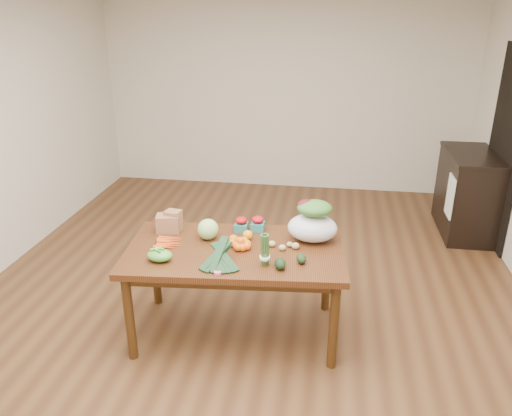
% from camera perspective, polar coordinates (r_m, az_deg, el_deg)
% --- Properties ---
extents(floor, '(6.00, 6.00, 0.00)m').
position_cam_1_polar(floor, '(4.63, -0.80, -9.90)').
color(floor, brown).
rests_on(floor, ground).
extents(room_walls, '(5.02, 6.02, 2.70)m').
position_cam_1_polar(room_walls, '(4.07, -0.90, 6.39)').
color(room_walls, beige).
rests_on(room_walls, floor).
extents(dining_table, '(1.71, 1.05, 0.75)m').
position_cam_1_polar(dining_table, '(3.98, -2.34, -9.47)').
color(dining_table, '#502A12').
rests_on(dining_table, floor).
extents(doorway_dark, '(0.02, 1.00, 2.10)m').
position_cam_1_polar(doorway_dark, '(5.93, 26.53, 6.13)').
color(doorway_dark, black).
rests_on(doorway_dark, floor).
extents(cabinet, '(0.52, 1.02, 0.94)m').
position_cam_1_polar(cabinet, '(6.16, 22.93, 1.57)').
color(cabinet, black).
rests_on(cabinet, floor).
extents(dish_towel, '(0.02, 0.28, 0.45)m').
position_cam_1_polar(dish_towel, '(5.75, 21.30, 1.25)').
color(dish_towel, white).
rests_on(dish_towel, cabinet).
extents(paper_bag, '(0.26, 0.22, 0.17)m').
position_cam_1_polar(paper_bag, '(4.10, -10.03, -1.53)').
color(paper_bag, '#986144').
rests_on(paper_bag, dining_table).
extents(cabbage, '(0.16, 0.16, 0.16)m').
position_cam_1_polar(cabbage, '(3.92, -5.51, -2.44)').
color(cabbage, '#ADD37A').
rests_on(cabbage, dining_table).
extents(strawberry_basket_a, '(0.11, 0.11, 0.10)m').
position_cam_1_polar(strawberry_basket_a, '(4.06, -1.69, -2.01)').
color(strawberry_basket_a, red).
rests_on(strawberry_basket_a, dining_table).
extents(strawberry_basket_b, '(0.11, 0.11, 0.09)m').
position_cam_1_polar(strawberry_basket_b, '(4.07, 0.22, -1.91)').
color(strawberry_basket_b, red).
rests_on(strawberry_basket_b, dining_table).
extents(orange_a, '(0.08, 0.08, 0.08)m').
position_cam_1_polar(orange_a, '(3.84, -2.59, -3.63)').
color(orange_a, orange).
rests_on(orange_a, dining_table).
extents(orange_b, '(0.08, 0.08, 0.08)m').
position_cam_1_polar(orange_b, '(3.91, -0.96, -3.12)').
color(orange_b, orange).
rests_on(orange_b, dining_table).
extents(orange_c, '(0.08, 0.08, 0.08)m').
position_cam_1_polar(orange_c, '(3.79, -1.48, -3.92)').
color(orange_c, orange).
rests_on(orange_c, dining_table).
extents(mandarin_cluster, '(0.19, 0.19, 0.10)m').
position_cam_1_polar(mandarin_cluster, '(3.77, -1.76, -4.00)').
color(mandarin_cluster, '#EE5E0E').
rests_on(mandarin_cluster, dining_table).
extents(carrots, '(0.24, 0.23, 0.03)m').
position_cam_1_polar(carrots, '(3.91, -9.77, -3.88)').
color(carrots, '#E54B13').
rests_on(carrots, dining_table).
extents(snap_pea_bag, '(0.19, 0.14, 0.08)m').
position_cam_1_polar(snap_pea_bag, '(3.67, -10.95, -5.34)').
color(snap_pea_bag, '#589933').
rests_on(snap_pea_bag, dining_table).
extents(kale_bunch, '(0.35, 0.43, 0.16)m').
position_cam_1_polar(kale_bunch, '(3.51, -4.21, -5.61)').
color(kale_bunch, '#15301C').
rests_on(kale_bunch, dining_table).
extents(asparagus_bundle, '(0.09, 0.12, 0.26)m').
position_cam_1_polar(asparagus_bundle, '(3.50, 1.03, -4.79)').
color(asparagus_bundle, '#487937').
rests_on(asparagus_bundle, dining_table).
extents(potato_a, '(0.05, 0.05, 0.04)m').
position_cam_1_polar(potato_a, '(3.80, 1.14, -4.19)').
color(potato_a, tan).
rests_on(potato_a, dining_table).
extents(potato_b, '(0.05, 0.05, 0.05)m').
position_cam_1_polar(potato_b, '(3.76, 3.02, -4.54)').
color(potato_b, tan).
rests_on(potato_b, dining_table).
extents(potato_c, '(0.05, 0.04, 0.04)m').
position_cam_1_polar(potato_c, '(3.81, 3.87, -4.17)').
color(potato_c, tan).
rests_on(potato_c, dining_table).
extents(potato_d, '(0.06, 0.05, 0.05)m').
position_cam_1_polar(potato_d, '(3.81, 1.84, -4.11)').
color(potato_d, tan).
rests_on(potato_d, dining_table).
extents(potato_e, '(0.06, 0.05, 0.05)m').
position_cam_1_polar(potato_e, '(3.78, 4.54, -4.34)').
color(potato_e, tan).
rests_on(potato_e, dining_table).
extents(avocado_a, '(0.11, 0.13, 0.08)m').
position_cam_1_polar(avocado_a, '(3.50, 2.77, -6.36)').
color(avocado_a, black).
rests_on(avocado_a, dining_table).
extents(avocado_b, '(0.09, 0.12, 0.07)m').
position_cam_1_polar(avocado_b, '(3.59, 5.19, -5.77)').
color(avocado_b, black).
rests_on(avocado_b, dining_table).
extents(salad_bag, '(0.41, 0.32, 0.30)m').
position_cam_1_polar(salad_bag, '(3.88, 6.48, -1.70)').
color(salad_bag, silver).
rests_on(salad_bag, dining_table).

